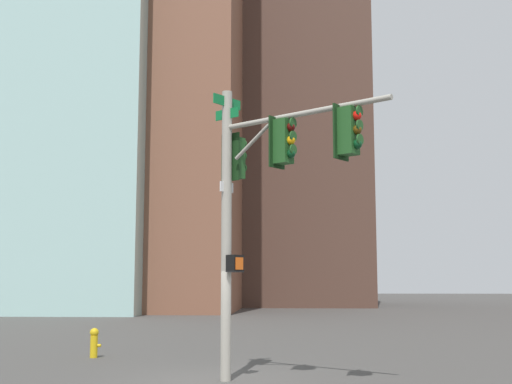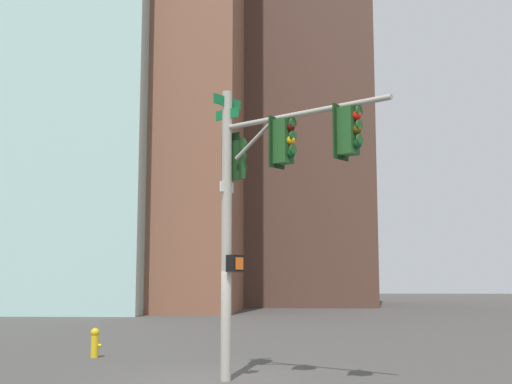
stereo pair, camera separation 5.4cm
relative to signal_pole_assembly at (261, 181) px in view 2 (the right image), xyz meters
name	(u,v)px [view 2 (the right image)]	position (x,y,z in m)	size (l,w,h in m)	color
ground_plane	(212,380)	(-1.15, 0.68, -4.54)	(200.00, 200.00, 0.00)	#423F3D
signal_pole_assembly	(261,181)	(0.00, 0.00, 0.00)	(3.87, 3.21, 6.81)	#9E998C
fire_hydrant	(95,342)	(-5.18, 4.99, -4.06)	(0.34, 0.26, 0.87)	gold
building_brick_nearside	(114,37)	(-14.31, 39.46, 18.32)	(22.09, 20.34, 45.72)	brown
building_brick_midblock	(259,152)	(-2.42, 49.29, 10.05)	(20.42, 17.30, 29.18)	#4C3328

